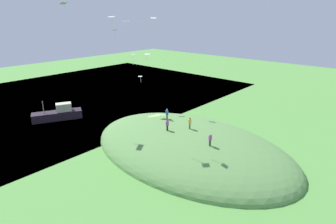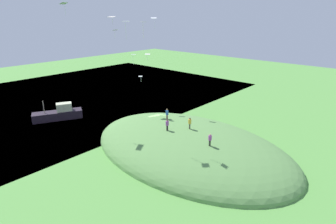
{
  "view_description": "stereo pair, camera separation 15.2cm",
  "coord_description": "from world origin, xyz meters",
  "px_view_note": "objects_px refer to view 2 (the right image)",
  "views": [
    {
      "loc": [
        28.37,
        -29.53,
        17.72
      ],
      "look_at": [
        4.2,
        -2.41,
        4.83
      ],
      "focal_mm": 29.44,
      "sensor_mm": 36.0,
      "label": 1
    },
    {
      "loc": [
        28.48,
        -29.42,
        17.72
      ],
      "look_at": [
        4.2,
        -2.41,
        4.83
      ],
      "focal_mm": 29.44,
      "sensor_mm": 36.0,
      "label": 2
    }
  ],
  "objects_px": {
    "person_near_shore": "(190,122)",
    "mooring_post": "(169,116)",
    "kite_5": "(154,19)",
    "kite_6": "(126,23)",
    "kite_3": "(143,23)",
    "kite_4": "(64,4)",
    "kite_0": "(148,55)",
    "kite_8": "(112,17)",
    "kite_1": "(133,55)",
    "boat_on_lake": "(59,114)",
    "person_watching_kites": "(167,124)",
    "kite_2": "(115,30)",
    "person_on_hilltop": "(210,138)",
    "kite_7": "(140,77)",
    "person_with_child": "(167,113)"
  },
  "relations": [
    {
      "from": "boat_on_lake",
      "to": "kite_1",
      "type": "xyz_separation_m",
      "value": [
        8.57,
        10.66,
        10.04
      ]
    },
    {
      "from": "person_watching_kites",
      "to": "mooring_post",
      "type": "xyz_separation_m",
      "value": [
        -7.55,
        8.88,
        -3.31
      ]
    },
    {
      "from": "kite_8",
      "to": "person_near_shore",
      "type": "bearing_deg",
      "value": -1.58
    },
    {
      "from": "kite_8",
      "to": "person_on_hilltop",
      "type": "bearing_deg",
      "value": -6.99
    },
    {
      "from": "kite_7",
      "to": "person_on_hilltop",
      "type": "bearing_deg",
      "value": -14.54
    },
    {
      "from": "kite_3",
      "to": "kite_2",
      "type": "bearing_deg",
      "value": 157.1
    },
    {
      "from": "kite_0",
      "to": "mooring_post",
      "type": "xyz_separation_m",
      "value": [
        2.08,
        2.98,
        -11.03
      ]
    },
    {
      "from": "kite_5",
      "to": "kite_7",
      "type": "distance_m",
      "value": 9.38
    },
    {
      "from": "kite_7",
      "to": "mooring_post",
      "type": "distance_m",
      "value": 9.06
    },
    {
      "from": "kite_2",
      "to": "mooring_post",
      "type": "height_order",
      "value": "kite_2"
    },
    {
      "from": "person_watching_kites",
      "to": "kite_7",
      "type": "relative_size",
      "value": 1.46
    },
    {
      "from": "kite_4",
      "to": "mooring_post",
      "type": "bearing_deg",
      "value": 66.81
    },
    {
      "from": "person_near_shore",
      "to": "mooring_post",
      "type": "height_order",
      "value": "person_near_shore"
    },
    {
      "from": "person_with_child",
      "to": "kite_5",
      "type": "bearing_deg",
      "value": -119.96
    },
    {
      "from": "person_with_child",
      "to": "kite_2",
      "type": "height_order",
      "value": "kite_2"
    },
    {
      "from": "person_with_child",
      "to": "kite_3",
      "type": "distance_m",
      "value": 14.11
    },
    {
      "from": "boat_on_lake",
      "to": "person_with_child",
      "type": "height_order",
      "value": "person_with_child"
    },
    {
      "from": "boat_on_lake",
      "to": "kite_3",
      "type": "height_order",
      "value": "kite_3"
    },
    {
      "from": "kite_1",
      "to": "kite_5",
      "type": "bearing_deg",
      "value": 7.12
    },
    {
      "from": "kite_1",
      "to": "kite_6",
      "type": "relative_size",
      "value": 0.82
    },
    {
      "from": "kite_3",
      "to": "kite_8",
      "type": "height_order",
      "value": "kite_8"
    },
    {
      "from": "boat_on_lake",
      "to": "person_near_shore",
      "type": "distance_m",
      "value": 25.43
    },
    {
      "from": "boat_on_lake",
      "to": "kite_4",
      "type": "relative_size",
      "value": 5.01
    },
    {
      "from": "kite_6",
      "to": "person_watching_kites",
      "type": "bearing_deg",
      "value": 49.38
    },
    {
      "from": "person_with_child",
      "to": "kite_5",
      "type": "height_order",
      "value": "kite_5"
    },
    {
      "from": "boat_on_lake",
      "to": "kite_6",
      "type": "distance_m",
      "value": 24.9
    },
    {
      "from": "person_near_shore",
      "to": "kite_3",
      "type": "height_order",
      "value": "kite_3"
    },
    {
      "from": "person_on_hilltop",
      "to": "kite_0",
      "type": "height_order",
      "value": "kite_0"
    },
    {
      "from": "person_on_hilltop",
      "to": "person_watching_kites",
      "type": "bearing_deg",
      "value": -44.17
    },
    {
      "from": "person_with_child",
      "to": "kite_6",
      "type": "height_order",
      "value": "kite_6"
    },
    {
      "from": "person_near_shore",
      "to": "kite_1",
      "type": "height_order",
      "value": "kite_1"
    },
    {
      "from": "kite_3",
      "to": "mooring_post",
      "type": "height_order",
      "value": "kite_3"
    },
    {
      "from": "person_with_child",
      "to": "kite_1",
      "type": "xyz_separation_m",
      "value": [
        -10.93,
        3.38,
        7.14
      ]
    },
    {
      "from": "kite_7",
      "to": "person_with_child",
      "type": "bearing_deg",
      "value": -10.86
    },
    {
      "from": "kite_0",
      "to": "kite_6",
      "type": "height_order",
      "value": "kite_6"
    },
    {
      "from": "kite_5",
      "to": "kite_7",
      "type": "xyz_separation_m",
      "value": [
        -0.71,
        -2.59,
        -8.99
      ]
    },
    {
      "from": "person_watching_kites",
      "to": "kite_8",
      "type": "relative_size",
      "value": 1.16
    },
    {
      "from": "kite_5",
      "to": "kite_8",
      "type": "distance_m",
      "value": 6.67
    },
    {
      "from": "boat_on_lake",
      "to": "kite_0",
      "type": "relative_size",
      "value": 6.61
    },
    {
      "from": "kite_5",
      "to": "person_near_shore",
      "type": "bearing_deg",
      "value": -23.01
    },
    {
      "from": "kite_5",
      "to": "kite_6",
      "type": "bearing_deg",
      "value": -60.53
    },
    {
      "from": "person_watching_kites",
      "to": "kite_4",
      "type": "distance_m",
      "value": 21.17
    },
    {
      "from": "boat_on_lake",
      "to": "mooring_post",
      "type": "relative_size",
      "value": 7.48
    },
    {
      "from": "kite_8",
      "to": "kite_3",
      "type": "bearing_deg",
      "value": -22.12
    },
    {
      "from": "kite_0",
      "to": "person_watching_kites",
      "type": "bearing_deg",
      "value": -31.48
    },
    {
      "from": "kite_2",
      "to": "kite_8",
      "type": "height_order",
      "value": "kite_8"
    },
    {
      "from": "person_on_hilltop",
      "to": "kite_1",
      "type": "xyz_separation_m",
      "value": [
        -20.54,
        6.35,
        7.26
      ]
    },
    {
      "from": "person_near_shore",
      "to": "kite_2",
      "type": "relative_size",
      "value": 1.32
    },
    {
      "from": "kite_3",
      "to": "kite_5",
      "type": "height_order",
      "value": "kite_5"
    },
    {
      "from": "kite_4",
      "to": "kite_0",
      "type": "bearing_deg",
      "value": 70.31
    }
  ]
}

